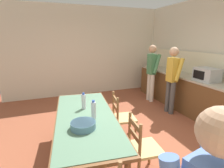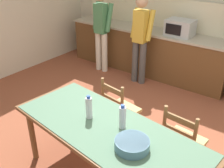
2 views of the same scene
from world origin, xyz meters
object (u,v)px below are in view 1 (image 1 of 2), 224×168
bottle_near_centre (84,101)px  serving_bowl (83,125)px  microwave (207,75)px  chair_side_far_left (122,118)px  person_at_sink (152,70)px  person_at_counter (172,77)px  bottle_off_centre (94,110)px  dining_table (86,120)px  chair_side_far_right (143,148)px

bottle_near_centre → serving_bowl: size_ratio=0.84×
microwave → chair_side_far_left: size_ratio=0.55×
bottle_near_centre → person_at_sink: person_at_sink is taller
microwave → bottle_near_centre: (0.29, -2.92, -0.17)m
person_at_sink → person_at_counter: (0.95, -0.02, -0.01)m
bottle_off_centre → bottle_near_centre: bearing=-170.5°
serving_bowl → person_at_counter: size_ratio=0.19×
microwave → person_at_counter: person_at_counter is taller
microwave → bottle_off_centre: (0.67, -2.85, -0.17)m
serving_bowl → dining_table: bearing=163.7°
serving_bowl → bottle_off_centre: bearing=140.6°
chair_side_far_left → chair_side_far_right: size_ratio=1.00×
dining_table → chair_side_far_left: (-0.40, 0.77, -0.26)m
dining_table → bottle_off_centre: (0.12, 0.09, 0.20)m
bottle_near_centre → chair_side_far_left: 0.89m
microwave → chair_side_far_right: size_ratio=0.55×
dining_table → bottle_near_centre: bottle_near_centre is taller
chair_side_far_right → dining_table: bearing=55.2°
dining_table → bottle_near_centre: bearing=173.5°
microwave → bottle_off_centre: size_ratio=1.85×
serving_bowl → person_at_counter: (-1.46, 2.54, 0.11)m
chair_side_far_left → chair_side_far_right: (0.96, -0.11, 0.00)m
chair_side_far_left → dining_table: bearing=126.0°
serving_bowl → person_at_sink: bearing=133.3°
bottle_near_centre → bottle_off_centre: (0.38, 0.06, 0.00)m
bottle_near_centre → chair_side_far_left: bearing=100.0°
microwave → person_at_counter: bearing=-136.3°
serving_bowl → person_at_counter: person_at_counter is taller
bottle_off_centre → chair_side_far_right: size_ratio=0.30×
dining_table → serving_bowl: 0.40m
microwave → chair_side_far_right: microwave is taller
bottle_near_centre → chair_side_far_left: (-0.13, 0.74, -0.47)m
dining_table → chair_side_far_left: chair_side_far_left is taller
chair_side_far_right → person_at_sink: bearing=-29.0°
microwave → person_at_sink: 1.58m
serving_bowl → person_at_counter: 2.93m
bottle_near_centre → bottle_off_centre: 0.39m
microwave → person_at_counter: size_ratio=0.30×
bottle_near_centre → serving_bowl: bottle_near_centre is taller
bottle_off_centre → serving_bowl: (0.25, -0.20, -0.07)m
serving_bowl → person_at_sink: person_at_sink is taller
chair_side_far_left → person_at_counter: 1.87m
dining_table → chair_side_far_left: bearing=117.2°
bottle_near_centre → chair_side_far_right: bottle_near_centre is taller
person_at_counter → bottle_off_centre: bearing=-152.6°
serving_bowl → chair_side_far_left: (-0.76, 0.88, -0.40)m
dining_table → bottle_off_centre: 0.26m
dining_table → person_at_sink: bearing=129.9°
bottle_off_centre → person_at_sink: 3.20m
serving_bowl → chair_side_far_left: bearing=130.9°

